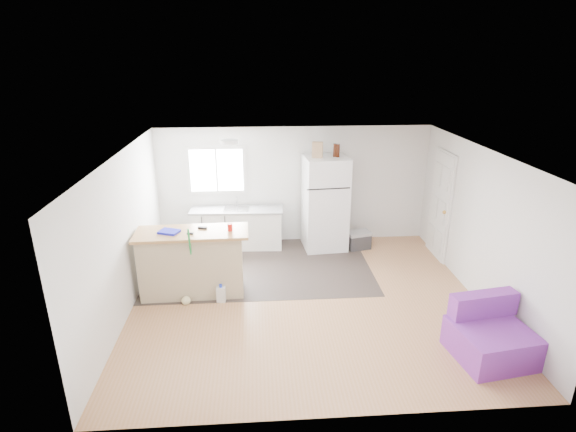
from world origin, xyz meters
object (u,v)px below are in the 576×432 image
object	(u,v)px
cooler	(358,240)
cardboard_box	(317,150)
purple_seat	(490,336)
cleaner_jug	(221,294)
mop	(188,290)
blue_tray	(169,232)
bottle_left	(338,151)
peninsula	(192,262)
red_cup	(230,227)
bottle_right	(335,150)
kitchen_cabinets	(237,227)
refrigerator	(325,203)

from	to	relation	value
cooler	cardboard_box	size ratio (longest dim) A/B	1.77
purple_seat	cleaner_jug	distance (m)	3.95
mop	blue_tray	distance (m)	0.97
cardboard_box	bottle_left	distance (m)	0.40
blue_tray	peninsula	bearing A→B (deg)	5.36
cardboard_box	blue_tray	bearing A→B (deg)	-146.53
purple_seat	mop	world-z (taller)	mop
purple_seat	red_cup	bearing A→B (deg)	142.22
blue_tray	bottle_left	bearing A→B (deg)	30.01
red_cup	bottle_right	world-z (taller)	bottle_right
kitchen_cabinets	red_cup	distance (m)	2.00
cooler	purple_seat	distance (m)	3.64
mop	bottle_left	distance (m)	3.79
peninsula	refrigerator	world-z (taller)	refrigerator
purple_seat	cleaner_jug	xyz separation A→B (m)	(-3.61, 1.60, -0.14)
red_cup	cardboard_box	bearing A→B (deg)	46.19
cooler	purple_seat	size ratio (longest dim) A/B	0.51
cardboard_box	red_cup	bearing A→B (deg)	-133.81
refrigerator	mop	world-z (taller)	refrigerator
kitchen_cabinets	cooler	distance (m)	2.47
bottle_left	cardboard_box	bearing A→B (deg)	-177.72
peninsula	mop	distance (m)	0.46
cardboard_box	bottle_left	bearing A→B (deg)	2.28
cleaner_jug	cooler	bearing A→B (deg)	41.24
cooler	bottle_right	world-z (taller)	bottle_right
cooler	purple_seat	xyz separation A→B (m)	(0.96, -3.51, 0.09)
blue_tray	purple_seat	bearing A→B (deg)	-23.29
kitchen_cabinets	peninsula	xyz separation A→B (m)	(-0.66, -1.85, 0.14)
bottle_left	bottle_right	size ratio (longest dim) A/B	1.00
red_cup	bottle_left	distance (m)	2.75
peninsula	bottle_left	distance (m)	3.44
refrigerator	red_cup	world-z (taller)	refrigerator
purple_seat	cleaner_jug	world-z (taller)	purple_seat
cardboard_box	bottle_right	xyz separation A→B (m)	(0.35, 0.06, -0.02)
cooler	bottle_left	size ratio (longest dim) A/B	2.12
mop	bottle_left	size ratio (longest dim) A/B	5.21
mop	red_cup	bearing A→B (deg)	22.48
cleaner_jug	mop	world-z (taller)	mop
bottle_left	bottle_right	world-z (taller)	same
bottle_left	blue_tray	bearing A→B (deg)	-149.99
peninsula	cleaner_jug	world-z (taller)	peninsula
red_cup	bottle_right	size ratio (longest dim) A/B	0.48
blue_tray	cleaner_jug	bearing A→B (deg)	-20.30
refrigerator	purple_seat	size ratio (longest dim) A/B	1.80
peninsula	blue_tray	bearing A→B (deg)	-176.20
peninsula	mop	xyz separation A→B (m)	(-0.05, -0.32, -0.32)
refrigerator	kitchen_cabinets	bearing A→B (deg)	171.21
cleaner_jug	bottle_right	world-z (taller)	bottle_right
cooler	cleaner_jug	distance (m)	3.26
mop	cooler	bearing A→B (deg)	29.20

